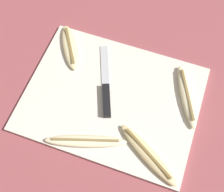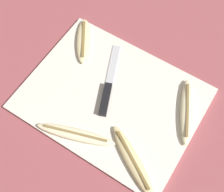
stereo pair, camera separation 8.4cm
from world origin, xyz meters
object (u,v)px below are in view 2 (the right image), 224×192
at_px(banana_bright_far, 76,134).
at_px(banana_pale_long, 187,111).
at_px(banana_soft_right, 84,41).
at_px(knife, 107,92).
at_px(banana_mellow_near, 133,161).

xyz_separation_m(banana_bright_far, banana_pale_long, (0.21, 0.21, 0.00)).
xyz_separation_m(banana_bright_far, banana_soft_right, (-0.15, 0.25, 0.00)).
distance_m(knife, banana_pale_long, 0.22).
height_order(knife, banana_soft_right, banana_soft_right).
bearing_deg(banana_pale_long, banana_bright_far, -135.09).
relative_size(banana_mellow_near, banana_soft_right, 1.21).
height_order(banana_mellow_near, banana_pale_long, banana_pale_long).
bearing_deg(knife, banana_pale_long, -5.65).
height_order(knife, banana_mellow_near, banana_mellow_near).
height_order(banana_bright_far, banana_mellow_near, banana_mellow_near).
bearing_deg(knife, banana_bright_far, -112.99).
relative_size(banana_soft_right, banana_pale_long, 0.84).
relative_size(knife, banana_mellow_near, 1.16).
distance_m(banana_bright_far, banana_pale_long, 0.30).
relative_size(banana_mellow_near, banana_pale_long, 1.01).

